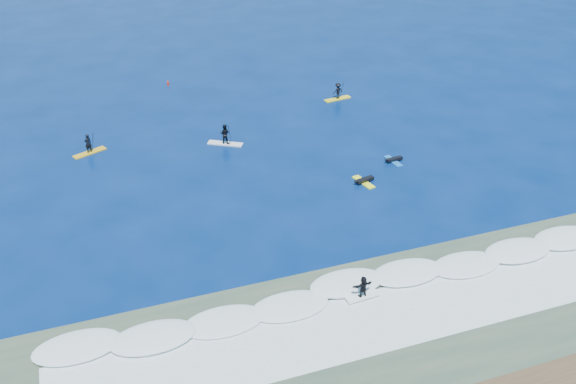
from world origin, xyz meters
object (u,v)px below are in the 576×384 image
object	(u,v)px
prone_paddler_far	(393,160)
wave_surfer	(363,288)
sup_paddler_center	(225,136)
sup_paddler_right	(338,92)
marker_buoy	(168,83)
sup_paddler_left	(89,146)
prone_paddler_near	(364,181)

from	to	relation	value
prone_paddler_far	wave_surfer	distance (m)	18.17
sup_paddler_center	sup_paddler_right	xyz separation A→B (m)	(13.40, 6.19, -0.03)
sup_paddler_right	wave_surfer	xyz separation A→B (m)	(-10.97, -29.26, 0.06)
sup_paddler_center	wave_surfer	world-z (taller)	sup_paddler_center
prone_paddler_far	sup_paddler_right	bearing A→B (deg)	-9.76
sup_paddler_center	prone_paddler_far	xyz separation A→B (m)	(12.41, -7.90, -0.66)
sup_paddler_center	prone_paddler_far	distance (m)	14.73
marker_buoy	wave_surfer	bearing A→B (deg)	-83.27
sup_paddler_left	prone_paddler_far	bearing A→B (deg)	-47.08
sup_paddler_right	marker_buoy	bearing A→B (deg)	139.59
sup_paddler_right	marker_buoy	distance (m)	18.33
sup_paddler_right	prone_paddler_near	world-z (taller)	sup_paddler_right
prone_paddler_near	marker_buoy	bearing A→B (deg)	10.00
prone_paddler_near	marker_buoy	world-z (taller)	marker_buoy
sup_paddler_right	marker_buoy	world-z (taller)	sup_paddler_right
sup_paddler_center	wave_surfer	size ratio (longest dim) A/B	1.45
prone_paddler_near	prone_paddler_far	bearing A→B (deg)	-70.47
prone_paddler_near	marker_buoy	size ratio (longest dim) A/B	3.96
sup_paddler_left	marker_buoy	size ratio (longest dim) A/B	4.99
wave_surfer	marker_buoy	distance (m)	39.20
sup_paddler_right	wave_surfer	world-z (taller)	sup_paddler_right
sup_paddler_center	prone_paddler_near	bearing A→B (deg)	-19.27
sup_paddler_right	prone_paddler_far	xyz separation A→B (m)	(-0.99, -14.09, -0.63)
wave_surfer	sup_paddler_left	bearing A→B (deg)	114.75
sup_paddler_left	sup_paddler_right	xyz separation A→B (m)	(24.82, 4.01, 0.15)
prone_paddler_far	marker_buoy	xyz separation A→B (m)	(-14.58, 23.75, 0.11)
sup_paddler_center	marker_buoy	distance (m)	16.01
sup_paddler_center	wave_surfer	distance (m)	23.20
sup_paddler_left	sup_paddler_center	xyz separation A→B (m)	(11.41, -2.18, 0.18)
prone_paddler_near	marker_buoy	distance (m)	28.26
sup_paddler_left	prone_paddler_near	world-z (taller)	sup_paddler_left
sup_paddler_center	prone_paddler_near	world-z (taller)	sup_paddler_center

